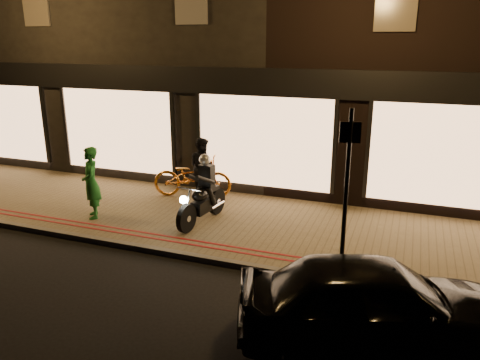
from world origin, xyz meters
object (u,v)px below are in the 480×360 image
motorcycle (203,197)px  parked_car (376,303)px  sign_post (347,186)px  bicycle_gold (192,177)px  person_green (91,183)px

motorcycle → parked_car: 5.17m
sign_post → parked_car: size_ratio=0.77×
bicycle_gold → person_green: person_green is taller
bicycle_gold → parked_car: size_ratio=0.54×
sign_post → parked_car: (0.73, -1.69, -1.14)m
motorcycle → bicycle_gold: motorcycle is taller
sign_post → person_green: size_ratio=1.76×
motorcycle → person_green: size_ratio=1.14×
sign_post → person_green: 6.07m
bicycle_gold → parked_car: 6.96m
person_green → parked_car: 7.14m
motorcycle → bicycle_gold: bearing=130.6°
person_green → motorcycle: bearing=64.1°
bicycle_gold → motorcycle: bearing=-160.9°
motorcycle → bicycle_gold: size_ratio=0.93×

